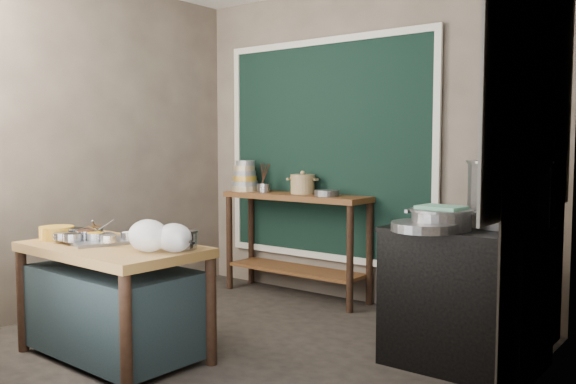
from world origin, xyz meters
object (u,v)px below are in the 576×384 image
Objects in this scene: stove_block at (465,299)px; yellow_basin at (57,233)px; saucepan at (181,240)px; prep_table at (114,302)px; stock_pot at (508,194)px; utensil_cup at (264,188)px; ceramic_crock at (303,185)px; back_counter at (296,245)px; steamer at (441,219)px; condiment_tray at (95,240)px.

stove_block is 3.89× the size of yellow_basin.
saucepan reaches higher than yellow_basin.
prep_table is 2.33× the size of stock_pot.
utensil_cup is at bearing 168.30° from stock_pot.
prep_table is 5.34× the size of ceramic_crock.
prep_table is at bearing -143.85° from stock_pot.
yellow_basin is at bearing -102.38° from back_counter.
stock_pot is (2.55, 1.58, 0.30)m from yellow_basin.
stove_block reaches higher than yellow_basin.
back_counter is 1.96m from saucepan.
back_counter is 2.70× the size of stock_pot.
stock_pot is at bearing -15.63° from ceramic_crock.
ceramic_crock is at bearing 151.49° from steamer.
prep_table is at bearing -90.28° from ceramic_crock.
saucepan is at bearing -64.83° from utensil_cup.
utensil_cup is at bearing -175.63° from back_counter.
stock_pot is (2.09, -0.53, 0.61)m from back_counter.
back_counter is 6.27× the size of yellow_basin.
ceramic_crock is 0.60× the size of steamer.
ceramic_crock reaches higher than yellow_basin.
prep_table is 0.44m from condiment_tray.
saucepan is at bearing -144.11° from steamer.
stock_pot is at bearing -14.32° from back_counter.
back_counter is at bearing 77.62° from yellow_basin.
stove_block reaches higher than prep_table.
stove_block is at bearing -21.02° from back_counter.
saucepan is at bearing -74.76° from back_counter.
yellow_basin is 1.07× the size of saucepan.
ceramic_crock reaches higher than utensil_cup.
ceramic_crock is at bearing 164.37° from stock_pot.
yellow_basin is (-0.29, -0.10, 0.03)m from condiment_tray.
ceramic_crock is at bearing 38.32° from back_counter.
condiment_tray is at bearing -146.77° from stock_pot.
back_counter is 0.63m from utensil_cup.
utensil_cup reaches higher than steamer.
stock_pot reaches higher than stove_block.
saucepan reaches higher than prep_table.
condiment_tray is 2.72m from stock_pot.
utensil_cup is 0.26× the size of stock_pot.
back_counter is at bearing 93.04° from prep_table.
steamer is at bearing 34.03° from prep_table.
prep_table is 2.13m from utensil_cup.
condiment_tray is (-0.17, -2.01, 0.29)m from back_counter.
stock_pot is (2.05, 1.50, 0.71)m from prep_table.
saucepan is (0.97, 0.25, 0.01)m from yellow_basin.
steamer is at bearing -22.40° from utensil_cup.
prep_table is 2.17m from ceramic_crock.
steamer is (2.17, -0.89, -0.05)m from utensil_cup.
saucepan is at bearing -140.88° from stove_block.
condiment_tray is at bearing -94.90° from back_counter.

